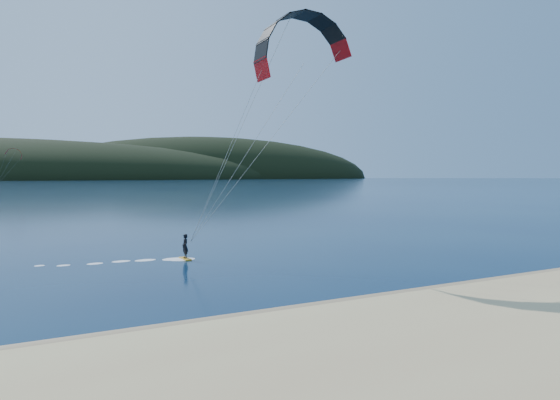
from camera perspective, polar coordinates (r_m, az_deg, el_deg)
name	(u,v)px	position (r m, az deg, el deg)	size (l,w,h in m)	color
ground	(340,349)	(18.70, 7.18, -17.18)	(1800.00, 1800.00, 0.00)	#071937
wet_sand	(284,316)	(22.36, 0.52, -13.61)	(220.00, 2.50, 0.10)	olive
headland	(46,179)	(759.90, -26.12, 2.21)	(1200.00, 310.00, 140.00)	black
kitesurfer_near	(298,70)	(37.56, 2.15, 15.19)	(23.10, 6.71, 17.96)	orange
kitesurfer_far	(13,157)	(215.39, -29.19, 4.54)	(11.24, 6.66, 16.70)	orange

